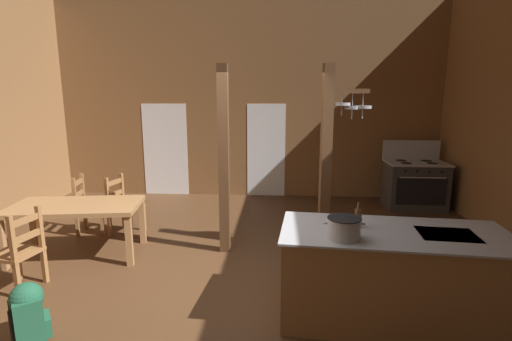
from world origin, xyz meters
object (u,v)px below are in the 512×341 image
Objects in this scene: ladderback_chair_near_window at (89,206)px; backpack at (29,313)px; ladderback_chair_at_table_end at (123,206)px; ladderback_chair_by_post at (19,252)px; bottle_tall_on_counter at (358,217)px; mixing_bowl_on_counter at (335,220)px; dining_table at (76,210)px; stockpot_on_counter at (344,228)px; stove_range at (415,184)px; kitchen_island at (392,276)px.

backpack is (0.90, -2.79, -0.14)m from ladderback_chair_near_window.
backpack is (0.33, -2.79, -0.14)m from ladderback_chair_at_table_end.
ladderback_chair_by_post is 3.87× the size of bottle_tall_on_counter.
ladderback_chair_at_table_end is 5.57× the size of mixing_bowl_on_counter.
dining_table is 4.84× the size of stockpot_on_counter.
ladderback_chair_near_window is at bearing 151.62° from mixing_bowl_on_counter.
stove_range is 5.38× the size of bottle_tall_on_counter.
stockpot_on_counter is (2.77, 0.40, 0.70)m from backpack.
backpack is at bearing -171.73° from stockpot_on_counter.
backpack is at bearing -169.47° from kitchen_island.
ladderback_chair_by_post reaches higher than dining_table.
stove_range is 2.21× the size of backpack.
kitchen_island reaches higher than backpack.
stove_range is at bearing 18.56° from ladderback_chair_at_table_end.
bottle_tall_on_counter is at bearing 159.97° from kitchen_island.
dining_table is (-3.89, 1.29, 0.19)m from kitchen_island.
ladderback_chair_at_table_end is at bearing -161.44° from stove_range.
ladderback_chair_near_window is at bearing 152.55° from kitchen_island.
stove_range reaches higher than ladderback_chair_at_table_end.
ladderback_chair_at_table_end is 3.93m from bottle_tall_on_counter.
stockpot_on_counter is 0.42m from mixing_bowl_on_counter.
dining_table is 1.91× the size of ladderback_chair_near_window.
stove_range is 0.73× the size of dining_table.
backpack is at bearing -137.16° from stove_range.
bottle_tall_on_counter is (2.97, 0.73, 0.70)m from backpack.
backpack is (0.76, -0.95, -0.14)m from ladderback_chair_by_post.
kitchen_island is 5.98× the size of stockpot_on_counter.
mixing_bowl_on_counter reaches higher than dining_table.
ladderback_chair_by_post is at bearing 171.18° from stockpot_on_counter.
mixing_bowl_on_counter is at bearing -17.91° from dining_table.
bottle_tall_on_counter reaches higher than dining_table.
ladderback_chair_by_post is at bearing 177.82° from mixing_bowl_on_counter.
stockpot_on_counter is at bearing -33.04° from ladderback_chair_near_window.
ladderback_chair_near_window is at bearing 107.85° from backpack.
mixing_bowl_on_counter is at bearing -32.66° from ladderback_chair_at_table_end.
ladderback_chair_near_window is at bearing -163.17° from stove_range.
ladderback_chair_by_post is (-4.05, 0.34, -0.01)m from kitchen_island.
ladderback_chair_by_post is at bearing 175.23° from kitchen_island.
bottle_tall_on_counter is (-0.33, 0.12, 0.56)m from kitchen_island.
ladderback_chair_at_table_end is 3.69m from mixing_bowl_on_counter.
backpack is 3.50× the size of mixing_bowl_on_counter.
dining_table is 3.54m from mixing_bowl_on_counter.
ladderback_chair_at_table_end is (0.27, 0.89, -0.20)m from dining_table.
ladderback_chair_near_window is 1.85m from ladderback_chair_by_post.
ladderback_chair_by_post is 3.55m from mixing_bowl_on_counter.
stockpot_on_counter is at bearing -23.95° from dining_table.
ladderback_chair_near_window is at bearing 146.96° from stockpot_on_counter.
kitchen_island is 1.70× the size of stove_range.
bottle_tall_on_counter reaches higher than backpack.
kitchen_island is 2.36× the size of ladderback_chair_near_window.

